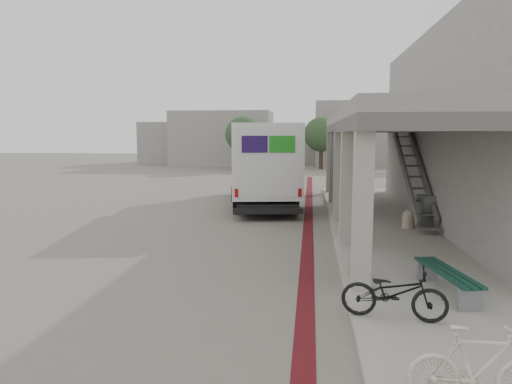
# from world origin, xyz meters

# --- Properties ---
(ground) EXTENTS (120.00, 120.00, 0.00)m
(ground) POSITION_xyz_m (0.00, 0.00, 0.00)
(ground) COLOR slate
(ground) RESTS_ON ground
(bike_lane_stripe) EXTENTS (0.35, 40.00, 0.01)m
(bike_lane_stripe) POSITION_xyz_m (1.00, 2.00, 0.01)
(bike_lane_stripe) COLOR #521015
(bike_lane_stripe) RESTS_ON ground
(sidewalk) EXTENTS (4.40, 28.00, 0.12)m
(sidewalk) POSITION_xyz_m (4.00, 0.00, 0.06)
(sidewalk) COLOR #9C978B
(sidewalk) RESTS_ON ground
(transit_building) EXTENTS (7.60, 17.00, 7.00)m
(transit_building) POSITION_xyz_m (6.83, 4.50, 3.40)
(transit_building) COLOR gray
(transit_building) RESTS_ON ground
(distant_backdrop) EXTENTS (28.00, 10.00, 6.50)m
(distant_backdrop) POSITION_xyz_m (-2.84, 35.89, 2.70)
(distant_backdrop) COLOR gray
(distant_backdrop) RESTS_ON ground
(tree_left) EXTENTS (3.20, 3.20, 4.80)m
(tree_left) POSITION_xyz_m (-5.00, 28.00, 3.18)
(tree_left) COLOR #38281C
(tree_left) RESTS_ON ground
(tree_mid) EXTENTS (3.20, 3.20, 4.80)m
(tree_mid) POSITION_xyz_m (2.00, 30.00, 3.18)
(tree_mid) COLOR #38281C
(tree_mid) RESTS_ON ground
(tree_right) EXTENTS (3.20, 3.20, 4.80)m
(tree_right) POSITION_xyz_m (10.00, 29.00, 3.18)
(tree_right) COLOR #38281C
(tree_right) RESTS_ON ground
(fedex_truck) EXTENTS (3.92, 8.92, 3.68)m
(fedex_truck) POSITION_xyz_m (-1.14, 8.10, 1.96)
(fedex_truck) COLOR black
(fedex_truck) RESTS_ON ground
(bench) EXTENTS (0.84, 2.11, 0.48)m
(bench) POSITION_xyz_m (3.75, -3.65, 0.47)
(bench) COLOR gray
(bench) RESTS_ON sidewalk
(bollard_near) EXTENTS (0.37, 0.37, 0.56)m
(bollard_near) POSITION_xyz_m (2.10, -2.77, 0.40)
(bollard_near) COLOR gray
(bollard_near) RESTS_ON sidewalk
(bollard_far) EXTENTS (0.41, 0.41, 0.61)m
(bollard_far) POSITION_xyz_m (4.35, 2.86, 0.43)
(bollard_far) COLOR tan
(bollard_far) RESTS_ON sidewalk
(utility_cabinet) EXTENTS (0.59, 0.72, 1.08)m
(utility_cabinet) POSITION_xyz_m (5.00, 3.09, 0.66)
(utility_cabinet) COLOR gray
(utility_cabinet) RESTS_ON sidewalk
(bicycle_black) EXTENTS (1.84, 0.89, 0.93)m
(bicycle_black) POSITION_xyz_m (2.50, -5.00, 0.58)
(bicycle_black) COLOR black
(bicycle_black) RESTS_ON sidewalk
(bicycle_cream) EXTENTS (1.63, 0.46, 0.98)m
(bicycle_cream) POSITION_xyz_m (3.02, -7.50, 0.61)
(bicycle_cream) COLOR beige
(bicycle_cream) RESTS_ON sidewalk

